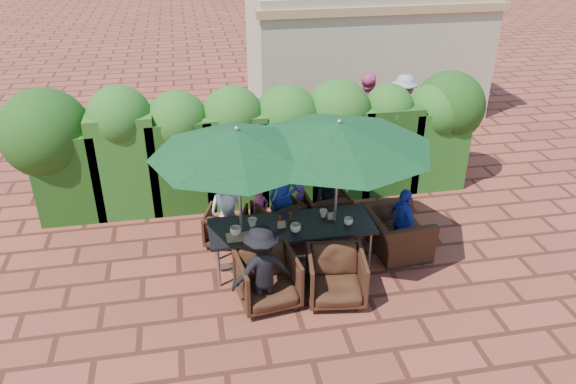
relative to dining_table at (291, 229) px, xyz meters
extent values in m
plane|color=brown|center=(-0.13, 0.08, -0.68)|extent=(80.00, 80.00, 0.00)
cube|color=black|center=(0.00, 0.00, 0.05)|extent=(2.58, 0.90, 0.05)
cube|color=gray|center=(0.00, 0.00, -0.56)|extent=(2.38, 0.05, 0.05)
cylinder|color=gray|center=(-1.19, -0.35, -0.33)|extent=(0.05, 0.05, 0.70)
cylinder|color=gray|center=(-1.19, 0.35, -0.33)|extent=(0.05, 0.05, 0.70)
cylinder|color=gray|center=(1.19, -0.35, -0.33)|extent=(0.05, 0.05, 0.70)
cylinder|color=gray|center=(1.19, 0.35, -0.33)|extent=(0.05, 0.05, 0.70)
cylinder|color=gray|center=(-0.79, 0.01, -0.66)|extent=(0.44, 0.44, 0.03)
cylinder|color=gray|center=(-0.79, 0.01, 0.52)|extent=(0.04, 0.04, 2.40)
cone|color=black|center=(-0.79, 0.01, 1.54)|extent=(2.58, 2.58, 0.38)
sphere|color=gray|center=(-0.79, 0.01, 1.74)|extent=(0.08, 0.08, 0.08)
cylinder|color=gray|center=(0.70, 0.01, -0.66)|extent=(0.44, 0.44, 0.03)
cylinder|color=gray|center=(0.70, 0.01, 0.52)|extent=(0.04, 0.04, 2.40)
cone|color=black|center=(0.70, 0.01, 1.54)|extent=(2.87, 2.87, 0.38)
sphere|color=gray|center=(0.70, 0.01, 1.74)|extent=(0.08, 0.08, 0.08)
imported|color=black|center=(-0.97, 0.88, -0.33)|extent=(0.83, 0.80, 0.69)
imported|color=black|center=(-0.05, 0.92, -0.31)|extent=(0.93, 0.91, 0.74)
imported|color=black|center=(0.82, 1.05, -0.29)|extent=(0.81, 0.76, 0.77)
imported|color=black|center=(-0.51, -0.83, -0.24)|extent=(0.94, 0.89, 0.86)
imported|color=black|center=(0.48, -0.96, -0.25)|extent=(0.92, 0.88, 0.85)
imported|color=black|center=(1.80, 0.09, -0.20)|extent=(0.78, 1.13, 0.95)
imported|color=white|center=(-0.92, 1.04, -0.09)|extent=(0.63, 0.44, 1.17)
imported|color=#1E2FA2|center=(0.05, 1.01, 0.01)|extent=(0.62, 0.57, 1.37)
imported|color=black|center=(0.84, 0.87, -0.09)|extent=(0.65, 0.54, 1.17)
imported|color=black|center=(-0.61, -1.00, 0.01)|extent=(0.95, 0.59, 1.38)
imported|color=#1E2FA2|center=(1.85, -0.01, -0.08)|extent=(0.47, 0.75, 1.19)
imported|color=#E55090|center=(-0.36, 1.01, -0.23)|extent=(0.40, 0.37, 0.90)
imported|color=#804698|center=(0.40, 1.13, -0.26)|extent=(0.36, 0.32, 0.84)
imported|color=green|center=(1.77, 4.30, 0.12)|extent=(1.55, 1.22, 1.60)
imported|color=#E55090|center=(2.56, 4.35, 0.21)|extent=(0.96, 0.73, 1.78)
imported|color=gray|center=(3.51, 4.41, 0.17)|extent=(1.13, 0.63, 1.69)
imported|color=beige|center=(-0.88, -0.12, 0.14)|extent=(0.17, 0.17, 0.14)
imported|color=beige|center=(-0.60, 0.08, 0.14)|extent=(0.14, 0.14, 0.14)
imported|color=beige|center=(0.02, -0.20, 0.14)|extent=(0.17, 0.17, 0.13)
imported|color=beige|center=(0.55, 0.17, 0.13)|extent=(0.13, 0.13, 0.12)
imported|color=beige|center=(0.88, -0.15, 0.13)|extent=(0.14, 0.14, 0.11)
cylinder|color=#B20C0A|center=(-0.18, 0.03, 0.16)|extent=(0.04, 0.04, 0.17)
cylinder|color=#4C230C|center=(0.00, 0.11, 0.16)|extent=(0.04, 0.04, 0.17)
cube|color=#936F47|center=(-0.86, -0.20, 0.08)|extent=(0.35, 0.25, 0.02)
cube|color=tan|center=(-0.17, -0.03, 0.12)|extent=(0.12, 0.06, 0.10)
cube|color=tan|center=(0.66, 0.08, 0.12)|extent=(0.12, 0.06, 0.10)
cube|color=#15340E|center=(-3.63, 2.38, 0.16)|extent=(1.15, 0.95, 1.67)
sphere|color=#15340E|center=(-3.63, 2.38, 0.89)|extent=(1.02, 1.02, 1.02)
cube|color=#15340E|center=(-2.63, 2.38, 0.30)|extent=(1.15, 0.95, 1.95)
sphere|color=#15340E|center=(-2.63, 2.38, 1.17)|extent=(1.14, 1.14, 1.14)
cube|color=#15340E|center=(-1.63, 2.38, 0.22)|extent=(1.15, 0.95, 1.79)
sphere|color=#15340E|center=(-1.63, 2.38, 1.02)|extent=(1.12, 1.12, 1.12)
cube|color=#15340E|center=(-0.63, 2.38, 0.23)|extent=(1.15, 0.95, 1.82)
sphere|color=#15340E|center=(-0.63, 2.38, 1.04)|extent=(1.13, 1.13, 1.13)
cube|color=#15340E|center=(0.37, 2.38, 0.18)|extent=(1.15, 0.95, 1.71)
sphere|color=#15340E|center=(0.37, 2.38, 0.94)|extent=(1.26, 1.26, 1.26)
cube|color=#15340E|center=(1.37, 2.38, 0.21)|extent=(1.15, 0.95, 1.78)
sphere|color=#15340E|center=(1.37, 2.38, 1.01)|extent=(1.23, 1.23, 1.23)
cube|color=#15340E|center=(2.37, 2.38, 0.21)|extent=(1.15, 0.95, 1.78)
sphere|color=#15340E|center=(2.37, 2.38, 1.00)|extent=(0.96, 0.96, 0.96)
cube|color=#15340E|center=(3.37, 2.38, 0.15)|extent=(1.15, 0.95, 1.65)
sphere|color=#15340E|center=(3.37, 2.38, 0.87)|extent=(1.15, 1.15, 1.15)
sphere|color=#15340E|center=(-3.93, 2.48, 0.92)|extent=(1.60, 1.60, 1.60)
sphere|color=#15340E|center=(3.67, 2.48, 0.92)|extent=(1.40, 1.40, 1.40)
cube|color=#B8AC88|center=(3.37, 7.08, 0.92)|extent=(6.00, 3.00, 3.20)
cube|color=tan|center=(3.37, 5.63, 2.22)|extent=(6.20, 0.25, 0.20)
camera|label=1|loc=(-1.44, -7.34, 4.67)|focal=35.00mm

